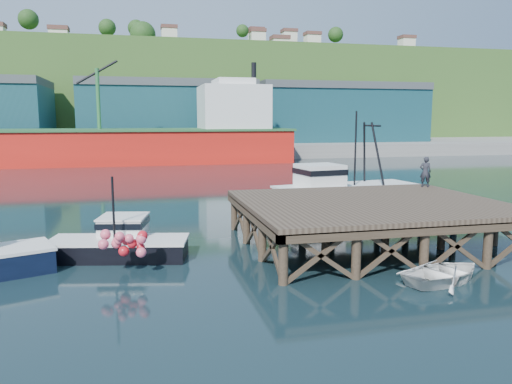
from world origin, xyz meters
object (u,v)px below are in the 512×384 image
object	(u,v)px
boat_black	(120,242)
dockworker	(425,172)
dinghy	(445,272)
trawler	(345,190)

from	to	relation	value
boat_black	dockworker	xyz separation A→B (m)	(16.79, 3.26, 2.32)
dinghy	dockworker	world-z (taller)	dockworker
trawler	dockworker	world-z (taller)	trawler
trawler	dinghy	xyz separation A→B (m)	(-2.29, -14.47, -0.97)
boat_black	dinghy	distance (m)	13.35
dockworker	dinghy	bearing A→B (deg)	86.72
trawler	dockworker	distance (m)	5.87
dockworker	boat_black	bearing A→B (deg)	35.42
dinghy	dockworker	xyz separation A→B (m)	(5.02, 9.54, 2.62)
boat_black	trawler	world-z (taller)	trawler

